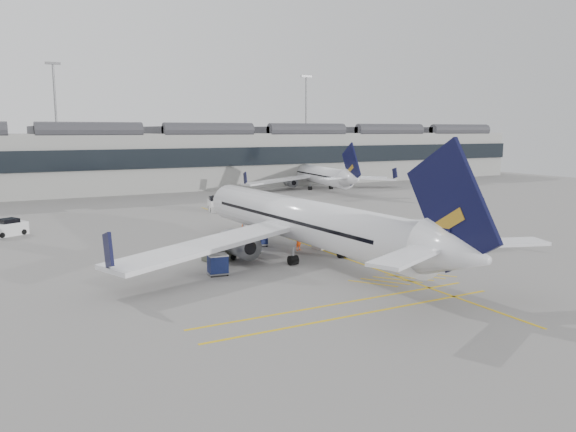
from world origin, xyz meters
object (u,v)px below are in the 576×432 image
airliner_main (307,222)px  baggage_cart_a (257,236)px  belt_loader (330,242)px  ramp_agent_a (299,241)px  ramp_agent_b (251,249)px  pushback_tug (219,253)px

airliner_main → baggage_cart_a: (-1.93, 6.72, -2.21)m
belt_loader → ramp_agent_a: belt_loader is taller
ramp_agent_b → airliner_main: bearing=114.9°
belt_loader → ramp_agent_b: belt_loader is taller
baggage_cart_a → belt_loader: bearing=-28.1°
belt_loader → ramp_agent_b: (-8.86, -0.35, 0.24)m
airliner_main → ramp_agent_b: airliner_main is taller
airliner_main → pushback_tug: airliner_main is taller
belt_loader → ramp_agent_a: bearing=167.8°
belt_loader → baggage_cart_a: 7.40m
baggage_cart_a → ramp_agent_b: 4.93m
ramp_agent_a → baggage_cart_a: bearing=111.0°
baggage_cart_a → ramp_agent_a: bearing=-49.9°
ramp_agent_a → airliner_main: bearing=-121.4°
airliner_main → pushback_tug: (-7.63, 2.67, -2.63)m
ramp_agent_a → pushback_tug: 8.48m
airliner_main → pushback_tug: bearing=157.9°
belt_loader → ramp_agent_a: (-3.52, 0.14, 0.36)m
baggage_cart_a → pushback_tug: size_ratio=0.67×
airliner_main → ramp_agent_a: bearing=71.6°
baggage_cart_a → ramp_agent_a: baggage_cart_a is taller
belt_loader → ramp_agent_b: size_ratio=3.00×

